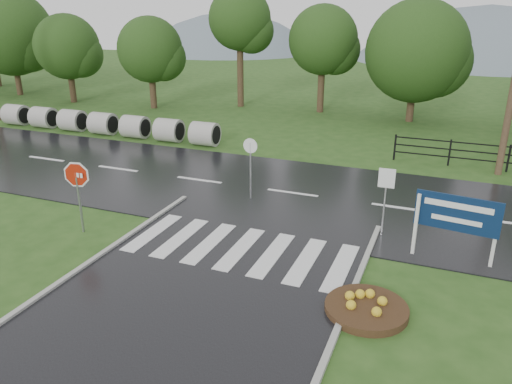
% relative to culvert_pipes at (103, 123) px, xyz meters
% --- Properties ---
extents(ground, '(120.00, 120.00, 0.00)m').
position_rel_culvert_pipes_xyz_m(ground, '(12.61, -15.00, -0.60)').
color(ground, '#284C19').
rests_on(ground, ground).
extents(main_road, '(90.00, 8.00, 0.04)m').
position_rel_culvert_pipes_xyz_m(main_road, '(12.61, -5.00, -0.60)').
color(main_road, black).
rests_on(main_road, ground).
extents(crosswalk, '(6.50, 2.80, 0.02)m').
position_rel_culvert_pipes_xyz_m(crosswalk, '(12.61, -10.00, -0.54)').
color(crosswalk, silver).
rests_on(crosswalk, ground).
extents(fence_west, '(9.58, 0.08, 1.20)m').
position_rel_culvert_pipes_xyz_m(fence_west, '(20.36, 1.00, 0.12)').
color(fence_west, black).
rests_on(fence_west, ground).
extents(hills, '(102.00, 48.00, 48.00)m').
position_rel_culvert_pipes_xyz_m(hills, '(16.10, 50.00, -16.14)').
color(hills, slate).
rests_on(hills, ground).
extents(treeline, '(83.20, 5.20, 10.00)m').
position_rel_culvert_pipes_xyz_m(treeline, '(13.61, 9.00, -0.60)').
color(treeline, '#1C3B12').
rests_on(treeline, ground).
extents(culvert_pipes, '(13.90, 1.20, 1.20)m').
position_rel_culvert_pipes_xyz_m(culvert_pipes, '(0.00, 0.00, 0.00)').
color(culvert_pipes, '#9E9B93').
rests_on(culvert_pipes, ground).
extents(stop_sign, '(1.07, 0.26, 2.47)m').
position_rel_culvert_pipes_xyz_m(stop_sign, '(7.48, -10.68, 1.13)').
color(stop_sign, '#939399').
rests_on(stop_sign, ground).
extents(estate_billboard, '(2.23, 0.36, 1.97)m').
position_rel_culvert_pipes_xyz_m(estate_billboard, '(18.37, -8.39, 0.75)').
color(estate_billboard, silver).
rests_on(estate_billboard, ground).
extents(flower_bed, '(1.95, 1.95, 0.39)m').
position_rel_culvert_pipes_xyz_m(flower_bed, '(16.62, -11.80, -0.46)').
color(flower_bed, '#332111').
rests_on(flower_bed, ground).
extents(reg_sign_small, '(0.49, 0.06, 2.21)m').
position_rel_culvert_pipes_xyz_m(reg_sign_small, '(16.32, -7.47, 0.96)').
color(reg_sign_small, '#939399').
rests_on(reg_sign_small, ground).
extents(reg_sign_round, '(0.54, 0.07, 2.33)m').
position_rel_culvert_pipes_xyz_m(reg_sign_round, '(11.35, -6.12, 0.87)').
color(reg_sign_round, '#939399').
rests_on(reg_sign_round, ground).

